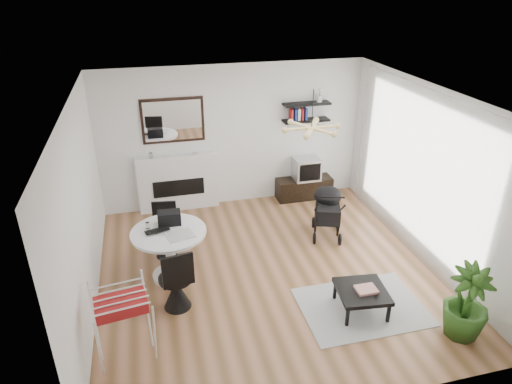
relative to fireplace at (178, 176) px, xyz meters
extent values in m
plane|color=brown|center=(1.10, -2.42, -0.69)|extent=(5.00, 5.00, 0.00)
plane|color=white|center=(1.10, -2.42, 2.01)|extent=(5.00, 5.00, 0.00)
plane|color=white|center=(1.10, 0.08, 0.66)|extent=(5.00, 0.00, 5.00)
plane|color=white|center=(-1.40, -2.42, 0.66)|extent=(0.00, 5.00, 5.00)
plane|color=white|center=(3.60, -2.42, 0.66)|extent=(0.00, 5.00, 5.00)
cube|color=white|center=(3.50, -2.22, 0.66)|extent=(0.04, 3.60, 2.60)
cube|color=white|center=(0.00, 0.00, -0.14)|extent=(1.50, 0.15, 1.10)
cube|color=black|center=(0.00, -0.06, -0.21)|extent=(0.95, 0.06, 0.32)
cube|color=black|center=(0.00, 0.06, 1.06)|extent=(1.12, 0.03, 0.82)
cube|color=white|center=(0.00, 0.04, 1.06)|extent=(1.02, 0.01, 0.72)
cube|color=black|center=(2.49, -0.05, 0.91)|extent=(0.90, 0.25, 0.04)
cube|color=black|center=(2.49, -0.05, 1.23)|extent=(0.90, 0.25, 0.04)
cube|color=black|center=(2.49, -0.13, -0.48)|extent=(1.11, 0.39, 0.42)
cube|color=silver|center=(2.52, -0.13, -0.05)|extent=(0.50, 0.44, 0.44)
cube|color=black|center=(2.52, -0.34, -0.05)|extent=(0.43, 0.01, 0.35)
cylinder|color=white|center=(-0.33, -2.18, -0.65)|extent=(0.59, 0.59, 0.06)
cylinder|color=white|center=(-0.33, -2.18, -0.28)|extent=(0.15, 0.15, 0.69)
cylinder|color=white|center=(-0.33, -2.18, 0.09)|extent=(1.09, 1.09, 0.04)
imported|color=black|center=(-0.47, -2.21, 0.12)|extent=(0.40, 0.31, 0.03)
cube|color=black|center=(-0.29, -1.98, 0.21)|extent=(0.34, 0.21, 0.20)
cube|color=beige|center=(-0.18, -2.34, 0.12)|extent=(0.44, 0.39, 0.01)
cylinder|color=white|center=(-0.61, -2.03, 0.16)|extent=(0.06, 0.06, 0.10)
cylinder|color=black|center=(-0.37, -1.58, -0.26)|extent=(0.42, 0.42, 0.05)
cone|color=black|center=(-0.37, -1.58, -0.48)|extent=(0.34, 0.34, 0.40)
cube|color=black|center=(-0.34, -1.39, -0.02)|extent=(0.38, 0.09, 0.43)
cylinder|color=black|center=(-0.31, -2.88, -0.22)|extent=(0.45, 0.45, 0.05)
cone|color=black|center=(-0.31, -2.88, -0.47)|extent=(0.37, 0.37, 0.43)
cube|color=black|center=(-0.28, -3.09, 0.04)|extent=(0.41, 0.11, 0.47)
cube|color=maroon|center=(-0.96, -3.71, 0.17)|extent=(0.60, 0.40, 0.15)
cube|color=black|center=(2.37, -1.62, -0.22)|extent=(0.56, 0.68, 0.27)
ellipsoid|color=black|center=(2.43, -1.46, -0.01)|extent=(0.47, 0.47, 0.33)
cylinder|color=black|center=(2.25, -1.97, 0.24)|extent=(0.41, 0.16, 0.03)
torus|color=black|center=(2.26, -1.29, -0.60)|extent=(0.11, 0.21, 0.20)
torus|color=black|center=(2.66, -1.43, -0.60)|extent=(0.11, 0.21, 0.20)
torus|color=black|center=(2.08, -1.81, -0.60)|extent=(0.11, 0.21, 0.20)
torus|color=black|center=(2.49, -1.95, -0.60)|extent=(0.11, 0.21, 0.20)
cube|color=#B0B0B0|center=(2.13, -3.52, -0.68)|extent=(1.67, 1.20, 0.01)
cube|color=black|center=(2.08, -3.57, -0.37)|extent=(0.71, 0.71, 0.06)
cube|color=black|center=(1.77, -3.81, -0.54)|extent=(0.04, 0.04, 0.28)
cube|color=black|center=(2.32, -3.87, -0.54)|extent=(0.04, 0.04, 0.28)
cube|color=black|center=(1.84, -3.26, -0.54)|extent=(0.04, 0.04, 0.28)
cube|color=black|center=(2.38, -3.33, -0.54)|extent=(0.04, 0.04, 0.28)
cube|color=#BF412F|center=(2.12, -3.60, -0.32)|extent=(0.28, 0.22, 0.04)
imported|color=#275017|center=(3.11, -4.29, -0.19)|extent=(0.62, 0.62, 0.99)
camera|label=1|loc=(-0.48, -7.95, 3.47)|focal=32.00mm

